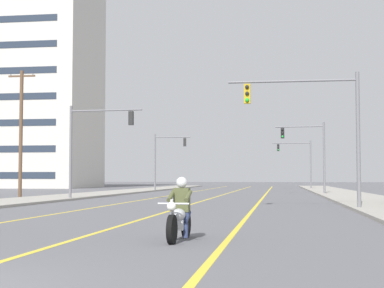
# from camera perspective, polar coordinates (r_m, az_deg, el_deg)

# --- Properties ---
(lane_stripe_center) EXTENTS (0.16, 100.00, 0.01)m
(lane_stripe_center) POSITION_cam_1_polar(r_m,az_deg,el_deg) (52.28, 3.03, -4.78)
(lane_stripe_center) COLOR yellow
(lane_stripe_center) RESTS_ON ground
(lane_stripe_left) EXTENTS (0.16, 100.00, 0.01)m
(lane_stripe_left) POSITION_cam_1_polar(r_m,az_deg,el_deg) (52.80, -1.41, -4.76)
(lane_stripe_left) COLOR yellow
(lane_stripe_left) RESTS_ON ground
(lane_stripe_right) EXTENTS (0.16, 100.00, 0.01)m
(lane_stripe_right) POSITION_cam_1_polar(r_m,az_deg,el_deg) (52.08, 6.93, -4.76)
(lane_stripe_right) COLOR yellow
(lane_stripe_right) RESTS_ON ground
(sidewalk_kerb_right) EXTENTS (4.40, 110.00, 0.14)m
(sidewalk_kerb_right) POSITION_cam_1_polar(r_m,az_deg,el_deg) (47.36, 14.74, -4.76)
(sidewalk_kerb_right) COLOR #9E998E
(sidewalk_kerb_right) RESTS_ON ground
(sidewalk_kerb_left) EXTENTS (4.40, 110.00, 0.14)m
(sidewalk_kerb_left) POSITION_cam_1_polar(r_m,az_deg,el_deg) (49.44, -9.67, -4.75)
(sidewalk_kerb_left) COLOR #9E998E
(sidewalk_kerb_left) RESTS_ON ground
(motorcycle_with_rider) EXTENTS (0.70, 2.19, 1.46)m
(motorcycle_with_rider) POSITION_cam_1_polar(r_m,az_deg,el_deg) (14.00, -1.16, -6.69)
(motorcycle_with_rider) COLOR black
(motorcycle_with_rider) RESTS_ON ground
(traffic_signal_near_right) EXTENTS (5.90, 0.37, 6.20)m
(traffic_signal_near_right) POSITION_cam_1_polar(r_m,az_deg,el_deg) (27.91, 11.85, 2.46)
(traffic_signal_near_right) COLOR slate
(traffic_signal_near_right) RESTS_ON ground
(traffic_signal_near_left) EXTENTS (4.95, 0.43, 6.20)m
(traffic_signal_near_left) POSITION_cam_1_polar(r_m,az_deg,el_deg) (40.15, -9.49, 0.64)
(traffic_signal_near_left) COLOR slate
(traffic_signal_near_left) RESTS_ON ground
(traffic_signal_mid_right) EXTENTS (4.21, 0.42, 6.20)m
(traffic_signal_mid_right) POSITION_cam_1_polar(r_m,az_deg,el_deg) (52.75, 11.07, -0.31)
(traffic_signal_mid_right) COLOR slate
(traffic_signal_mid_right) RESTS_ON ground
(traffic_signal_mid_left) EXTENTS (3.90, 0.55, 6.20)m
(traffic_signal_mid_left) POSITION_cam_1_polar(r_m,az_deg,el_deg) (65.66, -2.57, -0.94)
(traffic_signal_mid_left) COLOR slate
(traffic_signal_mid_left) RESTS_ON ground
(traffic_signal_far_right) EXTENTS (4.89, 0.49, 6.20)m
(traffic_signal_far_right) POSITION_cam_1_polar(r_m,az_deg,el_deg) (78.07, 10.11, -1.21)
(traffic_signal_far_right) COLOR slate
(traffic_signal_far_right) RESTS_ON ground
(utility_pole_left_near) EXTENTS (2.04, 0.26, 9.31)m
(utility_pole_left_near) POSITION_cam_1_polar(r_m,az_deg,el_deg) (45.93, -15.83, 1.18)
(utility_pole_left_near) COLOR brown
(utility_pole_left_near) RESTS_ON ground
(apartment_building_far_left_block) EXTENTS (27.60, 15.64, 32.25)m
(apartment_building_far_left_block) POSITION_cam_1_polar(r_m,az_deg,el_deg) (94.83, -17.50, 5.85)
(apartment_building_far_left_block) COLOR beige
(apartment_building_far_left_block) RESTS_ON ground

